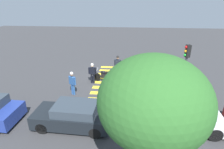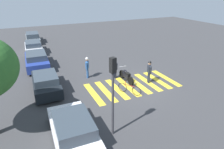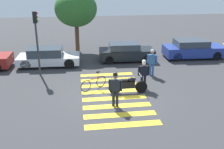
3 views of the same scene
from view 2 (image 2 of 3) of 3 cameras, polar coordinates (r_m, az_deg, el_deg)
The scene contains 13 objects.
ground_plane at distance 15.14m, azimuth 5.98°, elevation -3.10°, with size 60.00×60.00×0.00m, color #38383A.
police_motorcycle at distance 15.53m, azimuth 4.14°, elevation -0.41°, with size 2.12×0.62×1.05m.
leaning_bicycle at distance 13.81m, azimuth 5.00°, elevation -4.06°, with size 1.48×1.00×1.00m.
officer_on_foot at distance 15.34m, azimuth 10.64°, elevation 1.20°, with size 0.64×0.34×1.78m.
officer_by_motorcycle at distance 15.91m, azimuth 0.91°, elevation 2.25°, with size 0.65×0.23×1.71m.
pedestrian_bystander at distance 16.11m, azimuth -7.13°, elevation 2.44°, with size 0.59×0.41×1.75m.
crosswalk_stripes at distance 15.14m, azimuth 5.98°, elevation -3.08°, with size 3.38×6.75×0.01m.
car_white_van at distance 9.88m, azimuth -11.07°, elevation -15.22°, with size 4.36×2.04×1.31m.
car_black_suv at distance 14.70m, azimuth -18.42°, elevation -2.28°, with size 4.11×1.87×1.35m.
car_blue_hatchback at distance 19.62m, azimuth -20.82°, elevation 3.93°, with size 4.59×2.05×1.42m.
car_silver_sedan at distance 24.26m, azimuth -21.62°, elevation 7.29°, with size 4.17×1.90×1.34m.
car_grey_coupe at distance 29.33m, azimuth -21.81°, elevation 9.82°, with size 4.67×1.88×1.32m.
traffic_light_pole at distance 8.98m, azimuth 0.16°, elevation -3.08°, with size 0.35×0.29×4.05m.
Camera 2 is at (-11.52, 7.14, 6.74)m, focal length 31.82 mm.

